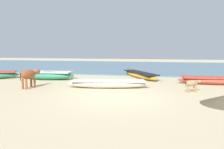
{
  "coord_description": "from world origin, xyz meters",
  "views": [
    {
      "loc": [
        2.0,
        -8.9,
        2.06
      ],
      "look_at": [
        -0.88,
        3.4,
        0.6
      ],
      "focal_mm": 33.73,
      "sensor_mm": 36.0,
      "label": 1
    }
  ],
  "objects_px": {
    "fishing_boat_3": "(49,75)",
    "cow_adult_rust": "(29,75)",
    "fishing_boat_0": "(140,75)",
    "fishing_boat_2": "(108,84)",
    "calf_far_tan": "(193,83)",
    "fishing_boat_5": "(219,81)"
  },
  "relations": [
    {
      "from": "fishing_boat_5",
      "to": "fishing_boat_0",
      "type": "bearing_deg",
      "value": -23.63
    },
    {
      "from": "fishing_boat_5",
      "to": "cow_adult_rust",
      "type": "relative_size",
      "value": 3.13
    },
    {
      "from": "fishing_boat_3",
      "to": "calf_far_tan",
      "type": "bearing_deg",
      "value": -20.83
    },
    {
      "from": "cow_adult_rust",
      "to": "fishing_boat_3",
      "type": "bearing_deg",
      "value": 19.24
    },
    {
      "from": "calf_far_tan",
      "to": "fishing_boat_5",
      "type": "bearing_deg",
      "value": 22.48
    },
    {
      "from": "fishing_boat_2",
      "to": "fishing_boat_3",
      "type": "distance_m",
      "value": 5.4
    },
    {
      "from": "fishing_boat_0",
      "to": "fishing_boat_3",
      "type": "bearing_deg",
      "value": 79.25
    },
    {
      "from": "cow_adult_rust",
      "to": "fishing_boat_5",
      "type": "bearing_deg",
      "value": -63.98
    },
    {
      "from": "fishing_boat_3",
      "to": "cow_adult_rust",
      "type": "xyz_separation_m",
      "value": [
        0.73,
        -3.3,
        0.41
      ]
    },
    {
      "from": "fishing_boat_2",
      "to": "cow_adult_rust",
      "type": "distance_m",
      "value": 4.32
    },
    {
      "from": "fishing_boat_2",
      "to": "cow_adult_rust",
      "type": "height_order",
      "value": "cow_adult_rust"
    },
    {
      "from": "fishing_boat_2",
      "to": "calf_far_tan",
      "type": "bearing_deg",
      "value": 165.09
    },
    {
      "from": "fishing_boat_5",
      "to": "calf_far_tan",
      "type": "relative_size",
      "value": 5.58
    },
    {
      "from": "cow_adult_rust",
      "to": "calf_far_tan",
      "type": "height_order",
      "value": "cow_adult_rust"
    },
    {
      "from": "fishing_boat_3",
      "to": "fishing_boat_5",
      "type": "distance_m",
      "value": 11.17
    },
    {
      "from": "fishing_boat_5",
      "to": "calf_far_tan",
      "type": "xyz_separation_m",
      "value": [
        -1.93,
        -2.91,
        0.2
      ]
    },
    {
      "from": "fishing_boat_0",
      "to": "fishing_boat_2",
      "type": "distance_m",
      "value": 4.81
    },
    {
      "from": "cow_adult_rust",
      "to": "calf_far_tan",
      "type": "distance_m",
      "value": 8.54
    },
    {
      "from": "fishing_boat_2",
      "to": "calf_far_tan",
      "type": "relative_size",
      "value": 5.27
    },
    {
      "from": "fishing_boat_0",
      "to": "fishing_boat_2",
      "type": "bearing_deg",
      "value": 132.76
    },
    {
      "from": "calf_far_tan",
      "to": "cow_adult_rust",
      "type": "bearing_deg",
      "value": 151.02
    },
    {
      "from": "fishing_boat_3",
      "to": "calf_far_tan",
      "type": "height_order",
      "value": "fishing_boat_3"
    }
  ]
}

